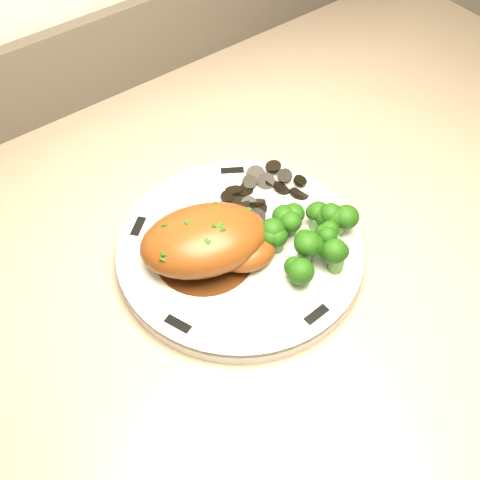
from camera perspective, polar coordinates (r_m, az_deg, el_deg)
plate at (r=0.67m, az=0.00°, el=-1.04°), size 0.32×0.32×0.02m
rim_accent_0 at (r=0.74m, az=-0.73°, el=6.59°), size 0.03×0.02×0.00m
rim_accent_1 at (r=0.69m, az=-9.63°, el=1.28°), size 0.03×0.03×0.00m
rim_accent_2 at (r=0.61m, az=-5.90°, el=-7.94°), size 0.02×0.03×0.00m
rim_accent_3 at (r=0.62m, az=7.26°, el=-7.04°), size 0.03×0.01×0.00m
rim_accent_4 at (r=0.70m, az=9.00°, el=2.39°), size 0.02×0.03×0.00m
gravy_pool at (r=0.66m, az=-3.34°, el=-1.45°), size 0.11×0.11×0.00m
chicken_breast at (r=0.64m, az=-2.98°, el=-0.11°), size 0.16×0.13×0.05m
mushroom_pile at (r=0.71m, az=2.46°, el=4.19°), size 0.09×0.07×0.03m
broccoli_florets at (r=0.65m, az=6.86°, el=0.27°), size 0.10×0.09×0.04m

